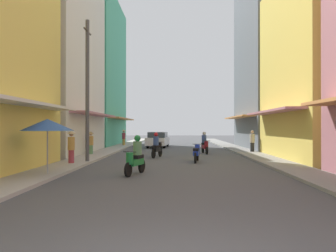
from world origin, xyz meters
name	(u,v)px	position (x,y,z in m)	size (l,w,h in m)	color
ground_plane	(175,153)	(0.00, 18.88, 0.00)	(100.66, 100.66, 0.00)	#4C4C4F
sidewalk_left	(104,152)	(-5.23, 18.88, 0.06)	(1.73, 53.75, 0.12)	#ADA89E
sidewalk_right	(248,153)	(5.23, 18.88, 0.06)	(1.73, 53.75, 0.12)	gray
building_left_mid	(48,39)	(-9.09, 18.23, 8.21)	(7.05, 9.45, 16.43)	silver
building_left_far	(90,73)	(-9.09, 29.10, 7.63)	(7.05, 11.05, 15.28)	#4CB28C
building_right_mid	(332,66)	(9.09, 14.59, 5.45)	(7.05, 8.64, 10.91)	#EFD159
building_right_far	(278,53)	(9.09, 24.21, 8.51)	(7.05, 9.54, 17.03)	slate
motorbike_green	(136,157)	(-1.58, 8.71, 0.70)	(0.74, 1.75, 1.58)	black
motorbike_black	(157,146)	(-1.17, 15.86, 0.70)	(0.70, 1.76, 1.58)	black
motorbike_blue	(197,153)	(1.16, 13.39, 0.50)	(0.58, 1.80, 0.96)	black
motorbike_maroon	(205,144)	(2.10, 18.79, 0.70)	(0.55, 1.80, 1.58)	black
parked_car	(158,140)	(-1.65, 25.71, 0.74)	(2.14, 4.25, 1.45)	silver
pedestrian_crossing	(252,142)	(5.60, 19.19, 0.84)	(0.34, 0.34, 1.67)	#262628
pedestrian_foreground	(91,142)	(-5.63, 16.92, 0.92)	(0.44, 0.44, 1.63)	#598C59
pedestrian_far	(71,146)	(-5.18, 11.68, 0.97)	(0.44, 0.44, 1.73)	#99333F
pedestrian_midway	(124,137)	(-5.17, 27.36, 0.95)	(0.44, 0.44, 1.68)	#BF8C3F
vendor_umbrella	(47,125)	(-4.87, 8.05, 1.99)	(1.97, 1.97, 2.21)	#99999E
utility_pole	(87,90)	(-4.61, 12.52, 3.84)	(0.20, 1.20, 7.53)	#4C4C4F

